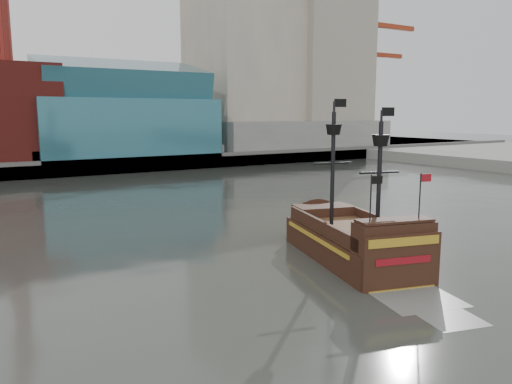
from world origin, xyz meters
TOP-DOWN VIEW (x-y plane):
  - ground at (0.00, 0.00)m, footprint 400.00×400.00m
  - promenade_far at (0.00, 92.00)m, footprint 220.00×60.00m
  - seawall at (0.00, 62.50)m, footprint 220.00×1.00m
  - skyline at (5.21, 84.56)m, footprint 149.00×45.00m
  - crane_a at (78.63, 82.00)m, footprint 22.50×4.00m
  - crane_b at (88.23, 92.00)m, footprint 19.10×4.00m
  - pirate_ship at (5.75, 6.85)m, footprint 8.19×15.71m

SIDE VIEW (x-z plane):
  - ground at x=0.00m, z-range 0.00..0.00m
  - promenade_far at x=0.00m, z-range 0.00..2.00m
  - pirate_ship at x=5.75m, z-range -4.62..6.66m
  - seawall at x=0.00m, z-range 0.00..2.60m
  - crane_b at x=88.23m, z-range 2.45..28.70m
  - crane_a at x=78.63m, z-range 2.99..35.24m
  - skyline at x=5.21m, z-range -6.45..55.55m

